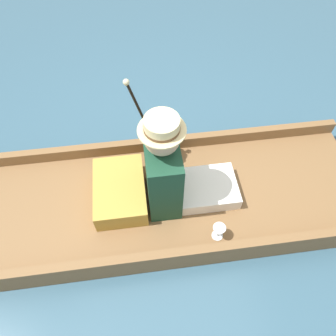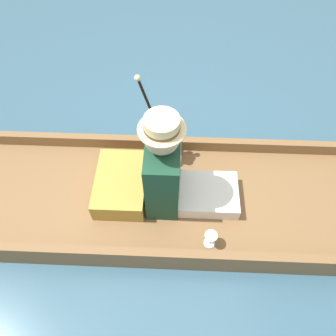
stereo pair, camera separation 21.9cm
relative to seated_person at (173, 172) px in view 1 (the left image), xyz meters
name	(u,v)px [view 1 (the left image)]	position (x,y,z in m)	size (l,w,h in m)	color
ground_plane	(164,205)	(0.00, -0.07, -0.46)	(16.00, 16.00, 0.00)	#385B70
punt_boat	(163,201)	(0.00, -0.07, -0.38)	(1.03, 3.10, 0.24)	brown
seat_cushion	(120,191)	(-0.04, -0.39, -0.24)	(0.53, 0.37, 0.17)	#B7933D
seated_person	(173,172)	(0.00, 0.00, 0.00)	(0.40, 0.70, 0.85)	white
teddy_bear	(158,145)	(-0.38, -0.06, -0.15)	(0.26, 0.15, 0.37)	#846042
wine_glass	(219,230)	(0.36, 0.27, -0.22)	(0.09, 0.09, 0.13)	silver
walking_cane	(142,115)	(-0.42, -0.17, 0.15)	(0.04, 0.24, 0.81)	black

